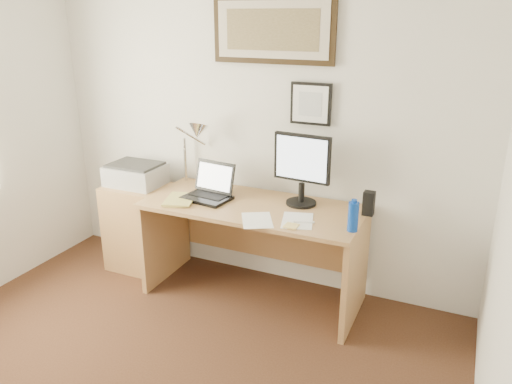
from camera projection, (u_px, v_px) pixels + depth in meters
The scene contains 17 objects.
wall_back at pixel (255, 125), 3.82m from camera, with size 3.50×0.02×2.50m, color silver.
side_cabinet at pixel (140, 227), 4.20m from camera, with size 0.50×0.40×0.73m, color #A07243.
water_bottle at pixel (353, 217), 3.15m from camera, with size 0.07×0.07×0.19m, color #0C3AA4.
bottle_cap at pixel (354, 201), 3.11m from camera, with size 0.03×0.03×0.02m, color #0C3AA4.
speaker at pixel (369, 203), 3.41m from camera, with size 0.08×0.07×0.17m, color black.
paper_sheet_a at pixel (257, 220), 3.34m from camera, with size 0.20×0.28×0.00m, color white.
paper_sheet_b at pixel (297, 221), 3.33m from camera, with size 0.20×0.29×0.00m, color white.
sticky_pad at pixel (291, 226), 3.24m from camera, with size 0.09×0.09×0.01m, color #FFDD78.
marker_pen at pixel (304, 222), 3.29m from camera, with size 0.02×0.02×0.14m, color white.
book at pixel (167, 199), 3.69m from camera, with size 0.21×0.28×0.02m, color tan.
desk at pixel (258, 230), 3.77m from camera, with size 1.60×0.70×0.75m.
laptop at pixel (210, 190), 3.74m from camera, with size 0.37×0.33×0.26m.
lcd_monitor at pixel (302, 166), 3.52m from camera, with size 0.42×0.22×0.52m.
printer at pixel (136, 174), 4.08m from camera, with size 0.44×0.34×0.18m.
desk_lamp at pixel (196, 133), 3.84m from camera, with size 0.29×0.27×0.53m.
picture_large at pixel (273, 30), 3.50m from camera, with size 0.92×0.04×0.47m.
picture_small at pixel (311, 104), 3.56m from camera, with size 0.30×0.03×0.30m.
Camera 1 is at (1.55, -1.44, 2.05)m, focal length 35.00 mm.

